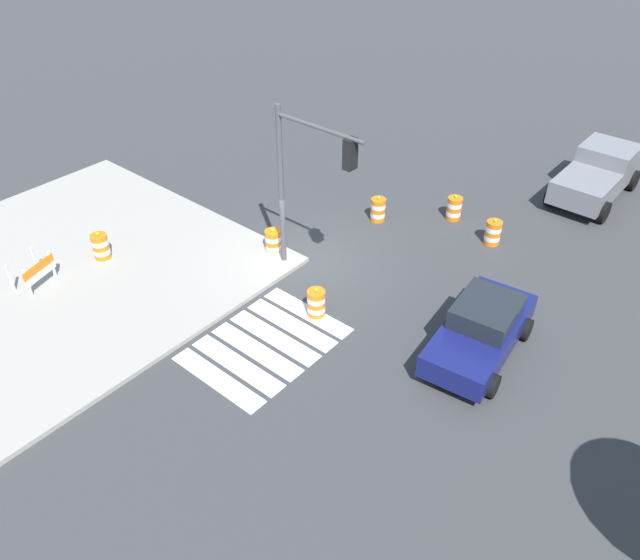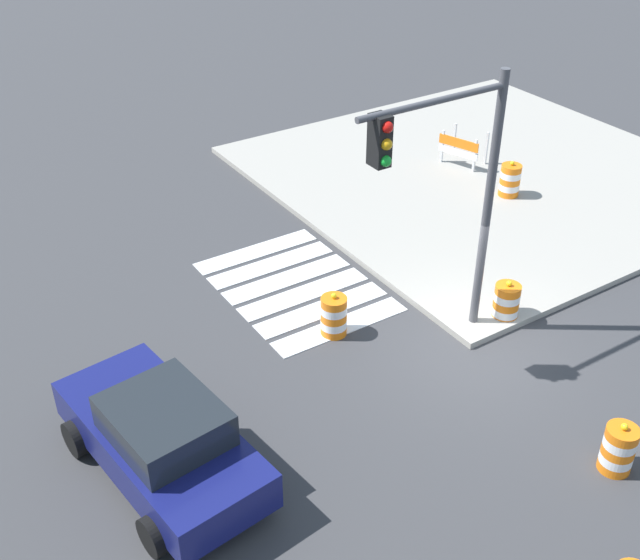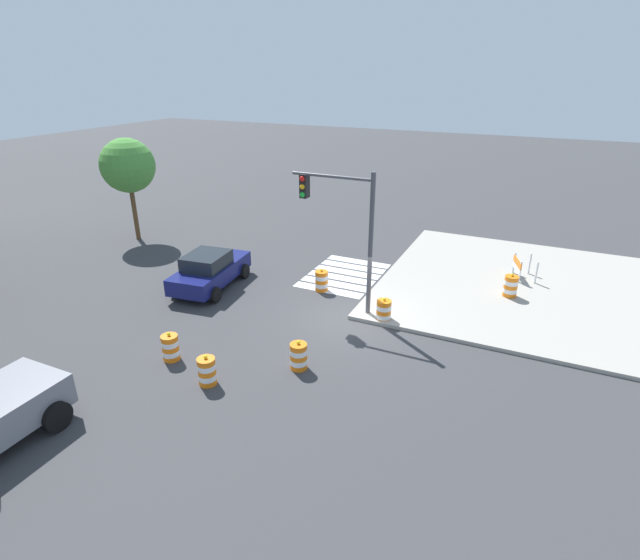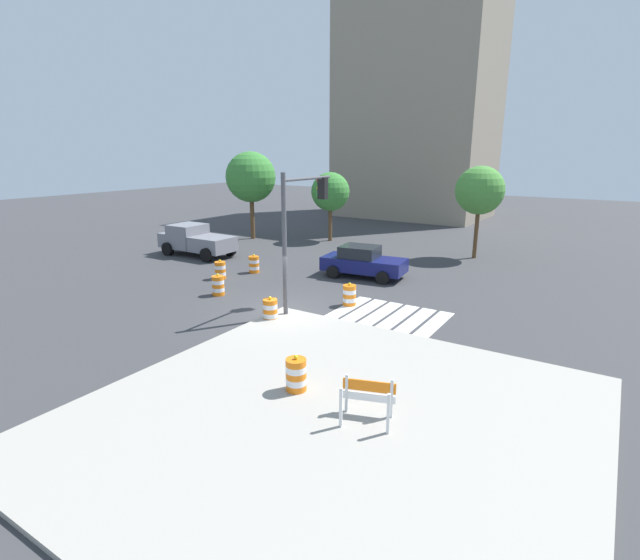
{
  "view_description": "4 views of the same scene",
  "coord_description": "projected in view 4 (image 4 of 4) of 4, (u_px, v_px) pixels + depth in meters",
  "views": [
    {
      "loc": [
        13.14,
        11.61,
        12.22
      ],
      "look_at": [
        2.31,
        2.46,
        1.69
      ],
      "focal_mm": 34.58,
      "sensor_mm": 36.0,
      "label": 1
    },
    {
      "loc": [
        -9.15,
        9.62,
        10.07
      ],
      "look_at": [
        2.28,
        2.23,
        1.26
      ],
      "focal_mm": 44.25,
      "sensor_mm": 36.0,
      "label": 2
    },
    {
      "loc": [
        -15.92,
        -6.25,
        9.08
      ],
      "look_at": [
        1.72,
        1.99,
        0.62
      ],
      "focal_mm": 27.85,
      "sensor_mm": 36.0,
      "label": 3
    },
    {
      "loc": [
        11.32,
        -14.92,
        6.41
      ],
      "look_at": [
        0.64,
        1.87,
        0.97
      ],
      "focal_mm": 26.58,
      "sensor_mm": 36.0,
      "label": 4
    }
  ],
  "objects": [
    {
      "name": "construction_barricade",
      "position": [
        368.0,
        396.0,
        11.37
      ],
      "size": [
        1.42,
        1.12,
        1.0
      ],
      "color": "silver",
      "rests_on": "sidewalk_corner"
    },
    {
      "name": "sidewalk_corner",
      "position": [
        332.0,
        417.0,
        11.68
      ],
      "size": [
        12.0,
        12.0,
        0.15
      ],
      "primitive_type": "cube",
      "color": "#9E998E",
      "rests_on": "ground"
    },
    {
      "name": "traffic_barrel_median_near",
      "position": [
        254.0,
        264.0,
        25.72
      ],
      "size": [
        0.56,
        0.56,
        1.02
      ],
      "color": "orange",
      "rests_on": "ground"
    },
    {
      "name": "street_tree_streetside_far",
      "position": [
        251.0,
        177.0,
        34.68
      ],
      "size": [
        3.66,
        3.66,
        6.39
      ],
      "color": "brown",
      "rests_on": "ground"
    },
    {
      "name": "crosswalk_stripes",
      "position": [
        389.0,
        315.0,
        19.08
      ],
      "size": [
        4.35,
        3.2,
        0.02
      ],
      "color": "silver",
      "rests_on": "ground"
    },
    {
      "name": "traffic_barrel_near_corner",
      "position": [
        218.0,
        285.0,
        21.69
      ],
      "size": [
        0.56,
        0.56,
        1.02
      ],
      "color": "orange",
      "rests_on": "ground"
    },
    {
      "name": "street_tree_streetside_near",
      "position": [
        480.0,
        191.0,
        28.29
      ],
      "size": [
        2.89,
        2.89,
        5.58
      ],
      "color": "brown",
      "rests_on": "ground"
    },
    {
      "name": "pickup_truck",
      "position": [
        194.0,
        240.0,
        29.92
      ],
      "size": [
        5.15,
        2.35,
        1.92
      ],
      "color": "slate",
      "rests_on": "ground"
    },
    {
      "name": "street_tree_streetside_mid",
      "position": [
        330.0,
        192.0,
        34.09
      ],
      "size": [
        2.77,
        2.77,
        4.96
      ],
      "color": "brown",
      "rests_on": "ground"
    },
    {
      "name": "traffic_barrel_median_far",
      "position": [
        270.0,
        310.0,
        18.3
      ],
      "size": [
        0.56,
        0.56,
        1.02
      ],
      "color": "orange",
      "rests_on": "ground"
    },
    {
      "name": "traffic_barrel_on_sidewalk",
      "position": [
        296.0,
        374.0,
        12.72
      ],
      "size": [
        0.56,
        0.56,
        1.02
      ],
      "color": "orange",
      "rests_on": "sidewalk_corner"
    },
    {
      "name": "traffic_light_pole",
      "position": [
        301.0,
        216.0,
        18.79
      ],
      "size": [
        0.47,
        3.29,
        5.5
      ],
      "color": "#4C4C51",
      "rests_on": "sidewalk_corner"
    },
    {
      "name": "office_building_far",
      "position": [
        418.0,
        100.0,
        45.82
      ],
      "size": [
        14.23,
        10.32,
        22.37
      ],
      "primitive_type": "cube",
      "rotation": [
        0.0,
        0.0,
        -0.02
      ],
      "color": "gray",
      "rests_on": "ground"
    },
    {
      "name": "traffic_barrel_far_curb",
      "position": [
        220.0,
        270.0,
        24.45
      ],
      "size": [
        0.56,
        0.56,
        1.02
      ],
      "color": "orange",
      "rests_on": "ground"
    },
    {
      "name": "ground_plane",
      "position": [
        283.0,
        310.0,
        19.69
      ],
      "size": [
        120.0,
        120.0,
        0.0
      ],
      "primitive_type": "plane",
      "color": "#38383A"
    },
    {
      "name": "sports_car",
      "position": [
        363.0,
        262.0,
        24.76
      ],
      "size": [
        4.49,
        2.52,
        1.63
      ],
      "color": "navy",
      "rests_on": "ground"
    },
    {
      "name": "traffic_barrel_crosswalk_end",
      "position": [
        349.0,
        295.0,
        20.21
      ],
      "size": [
        0.56,
        0.56,
        1.02
      ],
      "color": "orange",
      "rests_on": "ground"
    }
  ]
}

